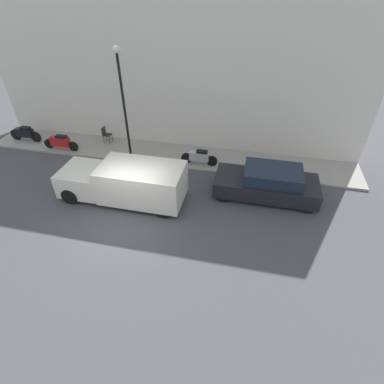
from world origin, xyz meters
name	(u,v)px	position (x,y,z in m)	size (l,w,h in m)	color
ground_plane	(130,216)	(0.00, 0.00, 0.00)	(60.00, 60.00, 0.00)	#47474C
sidewalk	(166,154)	(5.05, 0.00, 0.05)	(2.37, 19.57, 0.11)	gray
building_facade	(170,78)	(6.39, 0.00, 3.64)	(0.30, 19.57, 7.29)	silver
parked_car	(267,183)	(2.61, -5.27, 0.66)	(1.84, 4.34, 1.37)	black
delivery_van	(124,182)	(1.11, 0.61, 0.86)	(1.91, 5.27, 1.67)	silver
scooter_silver	(199,157)	(4.37, -1.95, 0.52)	(0.30, 1.82, 0.78)	#B7B7BF
motorcycle_red	(61,142)	(4.25, 5.62, 0.55)	(0.30, 1.97, 0.84)	#B21E1E
motorcycle_black	(25,133)	(4.74, 8.13, 0.57)	(0.30, 1.88, 0.86)	black
streetlamp	(122,92)	(4.30, 1.67, 3.51)	(0.33, 0.33, 5.35)	black
cafe_chair	(106,134)	(5.59, 3.62, 0.61)	(0.40, 0.40, 0.88)	#262626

